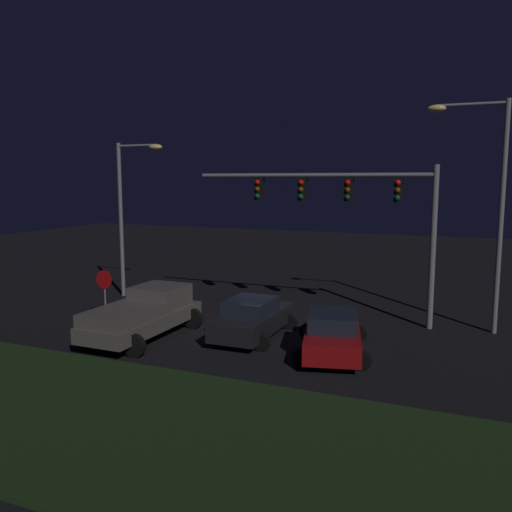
# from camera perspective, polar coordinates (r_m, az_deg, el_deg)

# --- Properties ---
(ground_plane) EXTENTS (80.00, 80.00, 0.00)m
(ground_plane) POSITION_cam_1_polar(r_m,az_deg,el_deg) (21.61, 0.41, -7.79)
(ground_plane) COLOR black
(grass_median) EXTENTS (21.96, 7.03, 0.10)m
(grass_median) POSITION_cam_1_polar(r_m,az_deg,el_deg) (14.21, -14.36, -16.56)
(grass_median) COLOR black
(grass_median) RESTS_ON ground_plane
(pickup_truck) EXTENTS (2.89, 5.41, 1.80)m
(pickup_truck) POSITION_cam_1_polar(r_m,az_deg,el_deg) (20.77, -11.67, -5.77)
(pickup_truck) COLOR #514C47
(pickup_truck) RESTS_ON ground_plane
(car_sedan) EXTENTS (2.52, 4.42, 1.51)m
(car_sedan) POSITION_cam_1_polar(r_m,az_deg,el_deg) (20.41, -0.35, -6.59)
(car_sedan) COLOR black
(car_sedan) RESTS_ON ground_plane
(car_sedan_far) EXTENTS (3.17, 4.71, 1.51)m
(car_sedan_far) POSITION_cam_1_polar(r_m,az_deg,el_deg) (18.63, 8.12, -8.12)
(car_sedan_far) COLOR maroon
(car_sedan_far) RESTS_ON ground_plane
(traffic_signal_gantry) EXTENTS (10.32, 0.56, 6.50)m
(traffic_signal_gantry) POSITION_cam_1_polar(r_m,az_deg,el_deg) (22.59, 9.87, 5.73)
(traffic_signal_gantry) COLOR slate
(traffic_signal_gantry) RESTS_ON ground_plane
(street_lamp_left) EXTENTS (2.63, 0.44, 7.71)m
(street_lamp_left) POSITION_cam_1_polar(r_m,az_deg,el_deg) (27.62, -13.30, 5.77)
(street_lamp_left) COLOR slate
(street_lamp_left) RESTS_ON ground_plane
(street_lamp_right) EXTENTS (2.95, 0.44, 8.88)m
(street_lamp_right) POSITION_cam_1_polar(r_m,az_deg,el_deg) (22.30, 23.23, 6.53)
(street_lamp_right) COLOR slate
(street_lamp_right) RESTS_ON ground_plane
(stop_sign) EXTENTS (0.76, 0.08, 2.23)m
(stop_sign) POSITION_cam_1_polar(r_m,az_deg,el_deg) (23.00, -15.79, -3.12)
(stop_sign) COLOR slate
(stop_sign) RESTS_ON ground_plane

